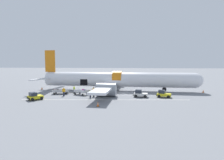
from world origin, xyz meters
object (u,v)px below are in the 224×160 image
baggage_tug_mid (163,94)px  airplane (115,80)px  ground_crew_driver (94,92)px  ground_crew_supervisor (64,91)px  ground_crew_loader_a (74,89)px  baggage_tug_lead (140,94)px  ground_crew_loader_b (90,94)px  baggage_cart_loading (82,92)px  baggage_cart_queued (61,92)px  baggage_tug_rear (35,97)px

baggage_tug_mid → airplane: bearing=144.7°
baggage_tug_mid → ground_crew_driver: ground_crew_driver is taller
ground_crew_driver → ground_crew_supervisor: bearing=-178.5°
baggage_tug_mid → ground_crew_loader_a: bearing=173.1°
baggage_tug_lead → ground_crew_loader_b: bearing=-166.1°
baggage_tug_lead → ground_crew_supervisor: ground_crew_supervisor is taller
baggage_tug_mid → ground_crew_supervisor: (-19.19, -1.35, 0.32)m
baggage_tug_mid → ground_crew_loader_b: 13.72m
baggage_cart_loading → baggage_cart_queued: (-4.82, 0.61, -0.09)m
baggage_cart_loading → baggage_cart_queued: baggage_cart_loading is taller
baggage_tug_lead → baggage_cart_loading: 11.72m
baggage_tug_mid → ground_crew_loader_b: ground_crew_loader_b is taller
airplane → baggage_tug_mid: 12.57m
ground_crew_loader_b → ground_crew_driver: (0.28, 1.39, 0.16)m
baggage_tug_rear → ground_crew_driver: bearing=25.5°
baggage_tug_mid → ground_crew_driver: 13.25m
ground_crew_loader_a → ground_crew_driver: (5.23, -3.43, 0.17)m
baggage_cart_loading → ground_crew_supervisor: 3.56m
airplane → baggage_cart_queued: (-10.73, -6.28, -2.01)m
baggage_cart_loading → ground_crew_loader_b: 3.87m
ground_crew_loader_a → ground_crew_loader_b: bearing=-44.3°
baggage_cart_loading → ground_crew_driver: bearing=-27.5°
baggage_tug_lead → ground_crew_driver: bearing=-174.3°
baggage_tug_rear → baggage_cart_queued: bearing=75.1°
airplane → ground_crew_supervisor: 12.53m
baggage_cart_queued → ground_crew_supervisor: (1.68, -2.25, 0.42)m
ground_crew_loader_a → baggage_tug_rear: bearing=-117.9°
baggage_tug_rear → ground_crew_loader_b: ground_crew_loader_b is taller
baggage_tug_rear → baggage_cart_queued: 6.84m
ground_crew_loader_b → ground_crew_supervisor: size_ratio=0.91×
baggage_tug_mid → baggage_tug_rear: (-22.63, -5.71, 0.00)m
baggage_tug_rear → airplane: bearing=45.9°
ground_crew_loader_b → ground_crew_supervisor: bearing=167.8°
baggage_cart_loading → ground_crew_driver: (2.86, -1.49, 0.40)m
baggage_tug_lead → baggage_cart_queued: 16.58m
baggage_tug_lead → baggage_cart_loading: size_ratio=0.75×
baggage_cart_loading → ground_crew_supervisor: size_ratio=2.20×
baggage_tug_rear → ground_crew_loader_b: size_ratio=1.83×
baggage_tug_mid → ground_crew_supervisor: ground_crew_supervisor is taller
baggage_tug_lead → baggage_tug_rear: (-18.30, -5.39, -0.01)m
ground_crew_driver → baggage_tug_lead: bearing=5.7°
baggage_cart_queued → ground_crew_supervisor: size_ratio=2.53×
ground_crew_loader_b → ground_crew_supervisor: ground_crew_supervisor is taller
baggage_cart_queued → ground_crew_driver: size_ratio=2.32×
ground_crew_loader_b → ground_crew_supervisor: 5.85m
ground_crew_driver → ground_crew_supervisor: 6.00m
baggage_tug_rear → baggage_cart_loading: baggage_tug_rear is taller
baggage_tug_rear → baggage_cart_loading: 8.91m
ground_crew_loader_a → ground_crew_supervisor: 3.67m
baggage_cart_queued → ground_crew_driver: bearing=-15.3°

